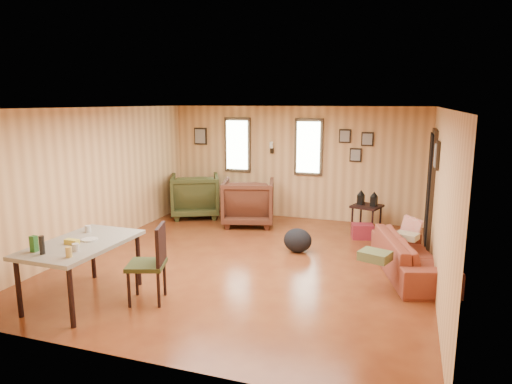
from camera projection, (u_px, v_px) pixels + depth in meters
room at (264, 185)px, 7.19m from camera, size 5.54×6.04×2.44m
sofa at (412, 249)px, 6.63m from camera, size 1.10×2.03×0.76m
recliner_brown at (248, 200)px, 9.32m from camera, size 1.23×1.18×1.04m
recliner_green at (195, 193)px, 9.98m from camera, size 1.32×1.29×1.04m
end_table at (239, 200)px, 9.97m from camera, size 0.58×0.53×0.68m
side_table at (367, 204)px, 8.78m from camera, size 0.64×0.64×0.81m
cooler at (362, 231)px, 8.42m from camera, size 0.44×0.36×0.27m
backpack at (298, 240)px, 7.64m from camera, size 0.55×0.47×0.41m
sofa_pillows at (394, 243)px, 6.56m from camera, size 0.86×1.67×0.34m
dining_table at (80, 248)px, 5.70m from camera, size 0.92×1.51×0.98m
dining_chair at (152, 259)px, 5.69m from camera, size 0.57×0.57×1.00m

